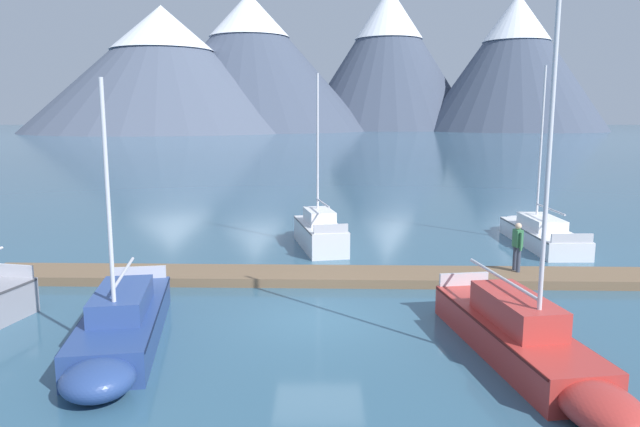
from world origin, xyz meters
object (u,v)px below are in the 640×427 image
Objects in this scene: sailboat_second_berth at (121,325)px; sailboat_far_berth at (538,232)px; sailboat_mid_dock_starboard at (525,340)px; person_on_dock at (517,244)px; sailboat_mid_dock_port at (318,231)px.

sailboat_far_berth is at bearing 39.58° from sailboat_second_berth.
sailboat_mid_dock_starboard is 7.38m from person_on_dock.
sailboat_mid_dock_starboard reaches higher than person_on_dock.
sailboat_mid_dock_starboard is 1.15× the size of sailboat_far_berth.
person_on_dock is (6.90, -5.34, 0.59)m from sailboat_mid_dock_port.
sailboat_mid_dock_starboard is (4.82, -12.39, -0.09)m from sailboat_mid_dock_port.
sailboat_far_berth is 4.57× the size of person_on_dock.
sailboat_mid_dock_port is 0.82× the size of sailboat_mid_dock_starboard.
sailboat_mid_dock_starboard is at bearing -106.44° from person_on_dock.
sailboat_mid_dock_starboard is 5.27× the size of person_on_dock.
sailboat_mid_dock_starboard is at bearing -5.94° from sailboat_second_berth.
sailboat_mid_dock_port reaches higher than person_on_dock.
sailboat_mid_dock_port is at bearing 67.60° from sailboat_second_berth.
sailboat_second_berth is at bearing -152.41° from person_on_dock.
sailboat_mid_dock_port is 4.34× the size of person_on_dock.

